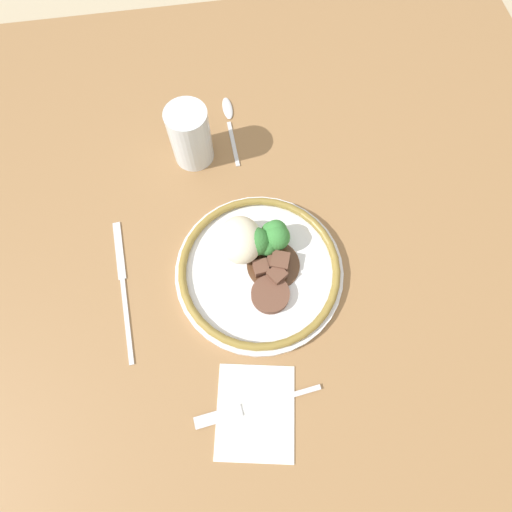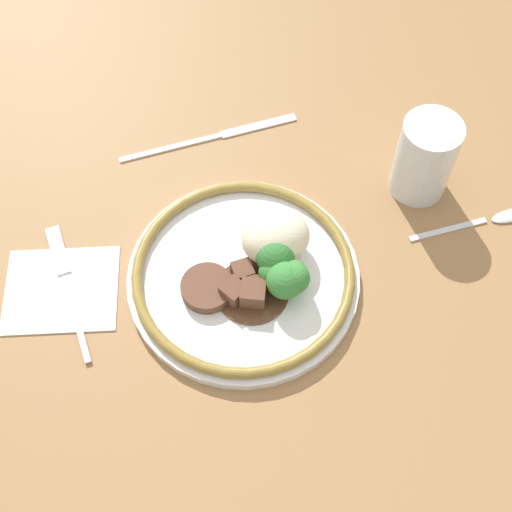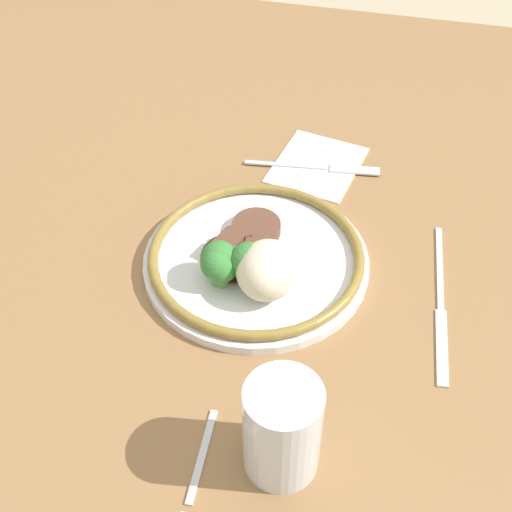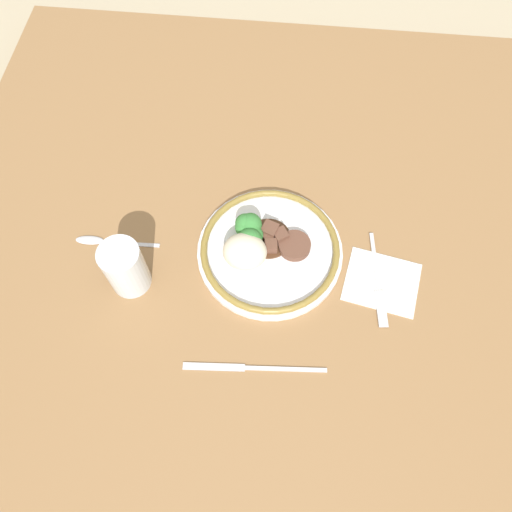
{
  "view_description": "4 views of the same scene",
  "coord_description": "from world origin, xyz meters",
  "px_view_note": "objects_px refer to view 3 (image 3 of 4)",
  "views": [
    {
      "loc": [
        -0.19,
        0.03,
        0.63
      ],
      "look_at": [
        0.03,
        -0.01,
        0.07
      ],
      "focal_mm": 28.0,
      "sensor_mm": 36.0,
      "label": 1
    },
    {
      "loc": [
        -0.06,
        -0.38,
        0.75
      ],
      "look_at": [
        0.03,
        -0.01,
        0.09
      ],
      "focal_mm": 50.0,
      "sensor_mm": 36.0,
      "label": 2
    },
    {
      "loc": [
        0.57,
        0.12,
        0.64
      ],
      "look_at": [
        0.03,
        -0.01,
        0.07
      ],
      "focal_mm": 50.0,
      "sensor_mm": 36.0,
      "label": 3
    },
    {
      "loc": [
        0.0,
        0.4,
        0.84
      ],
      "look_at": [
        0.04,
        0.01,
        0.07
      ],
      "focal_mm": 35.0,
      "sensor_mm": 36.0,
      "label": 4
    }
  ],
  "objects_px": {
    "juice_glass": "(282,433)",
    "fork": "(326,168)",
    "plate": "(254,259)",
    "knife": "(441,306)"
  },
  "relations": [
    {
      "from": "juice_glass",
      "to": "knife",
      "type": "distance_m",
      "value": 0.26
    },
    {
      "from": "juice_glass",
      "to": "knife",
      "type": "relative_size",
      "value": 0.45
    },
    {
      "from": "plate",
      "to": "knife",
      "type": "distance_m",
      "value": 0.21
    },
    {
      "from": "knife",
      "to": "plate",
      "type": "bearing_deg",
      "value": -95.41
    },
    {
      "from": "juice_glass",
      "to": "fork",
      "type": "distance_m",
      "value": 0.43
    },
    {
      "from": "fork",
      "to": "knife",
      "type": "relative_size",
      "value": 0.77
    },
    {
      "from": "plate",
      "to": "juice_glass",
      "type": "distance_m",
      "value": 0.24
    },
    {
      "from": "plate",
      "to": "juice_glass",
      "type": "relative_size",
      "value": 2.46
    },
    {
      "from": "plate",
      "to": "fork",
      "type": "relative_size",
      "value": 1.44
    },
    {
      "from": "plate",
      "to": "juice_glass",
      "type": "bearing_deg",
      "value": 19.21
    }
  ]
}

